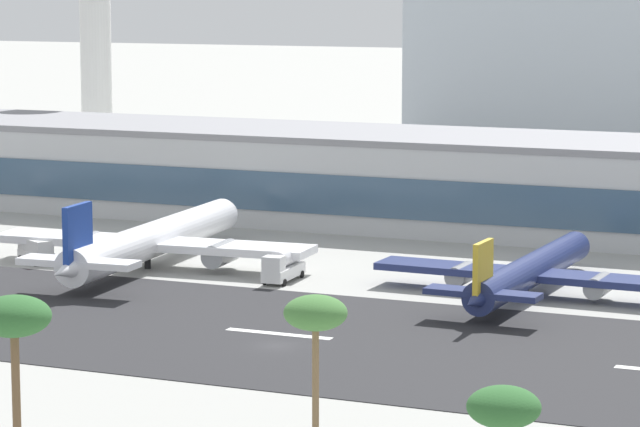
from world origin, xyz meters
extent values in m
plane|color=#9E9E99|center=(0.00, 0.00, 0.00)|extent=(1400.00, 1400.00, 0.00)
cube|color=#262628|center=(0.00, 4.93, 0.04)|extent=(800.00, 42.82, 0.08)
cube|color=white|center=(-1.98, 4.93, 0.09)|extent=(12.00, 1.20, 0.01)
cube|color=#B7BABC|center=(-8.39, 81.63, 6.49)|extent=(206.26, 27.36, 12.98)
cube|color=#38516B|center=(-8.39, 67.80, 5.84)|extent=(200.07, 0.30, 5.84)
cube|color=gray|center=(-8.39, 81.63, 13.48)|extent=(208.32, 27.64, 1.00)
cylinder|color=silver|center=(-91.29, 115.84, 19.23)|extent=(5.88, 5.88, 38.46)
cube|color=#A8B2BC|center=(-8.18, 201.78, 19.21)|extent=(94.06, 32.26, 38.42)
cylinder|color=white|center=(-33.67, 35.16, 3.55)|extent=(7.96, 46.02, 4.58)
sphere|color=white|center=(-35.36, 57.99, 3.55)|extent=(4.35, 4.35, 4.35)
cone|color=white|center=(-31.97, 12.32, 3.55)|extent=(4.72, 8.53, 4.12)
cube|color=white|center=(-33.60, 34.24, 3.09)|extent=(43.56, 10.05, 1.01)
cylinder|color=gray|center=(-23.91, 34.96, 2.29)|extent=(3.44, 6.61, 2.98)
cylinder|color=gray|center=(-43.29, 33.52, 2.29)|extent=(3.44, 6.61, 2.98)
cube|color=white|center=(-32.11, 14.14, 4.01)|extent=(14.92, 4.85, 0.81)
cube|color=navy|center=(-32.11, 14.14, 7.21)|extent=(1.19, 6.22, 7.33)
cylinder|color=black|center=(-33.50, 32.87, 0.63)|extent=(0.82, 0.82, 1.26)
cylinder|color=navy|center=(16.51, 35.91, 2.94)|extent=(4.91, 38.03, 3.79)
sphere|color=navy|center=(17.07, 54.87, 2.94)|extent=(3.60, 3.60, 3.60)
cone|color=navy|center=(15.95, 16.95, 2.94)|extent=(3.61, 6.93, 3.41)
cube|color=navy|center=(16.48, 35.15, 2.56)|extent=(37.53, 6.79, 0.83)
cylinder|color=gray|center=(24.89, 34.90, 1.90)|extent=(2.62, 5.38, 2.47)
cylinder|color=gray|center=(8.08, 35.40, 1.90)|extent=(2.62, 5.38, 2.47)
cube|color=navy|center=(15.99, 18.47, 3.32)|extent=(12.80, 3.50, 0.67)
cube|color=gold|center=(15.99, 18.47, 5.98)|extent=(0.76, 5.14, 6.07)
cylinder|color=black|center=(16.45, 34.01, 0.52)|extent=(0.68, 0.68, 1.04)
cube|color=white|center=(-48.89, 30.47, 1.05)|extent=(6.41, 5.02, 1.20)
cube|color=silver|center=(-48.26, 30.12, 2.45)|extent=(4.90, 4.12, 1.60)
cube|color=white|center=(-50.78, 31.52, 2.40)|extent=(2.54, 2.75, 1.50)
cylinder|color=black|center=(-50.14, 32.54, 0.45)|extent=(0.92, 0.68, 0.90)
cylinder|color=black|center=(-51.31, 30.45, 0.45)|extent=(0.92, 0.68, 0.90)
cylinder|color=black|center=(-46.47, 30.50, 0.45)|extent=(0.92, 0.68, 0.90)
cylinder|color=black|center=(-47.64, 28.40, 0.45)|extent=(0.92, 0.68, 0.90)
cube|color=white|center=(-13.82, 31.97, 1.15)|extent=(3.04, 8.62, 1.40)
cylinder|color=silver|center=(-13.88, 32.99, 2.90)|extent=(2.40, 5.88, 2.10)
cube|color=white|center=(-13.65, 28.74, 2.75)|extent=(2.50, 2.16, 1.80)
cylinder|color=black|center=(-14.97, 28.93, 0.45)|extent=(0.33, 0.91, 0.90)
cylinder|color=black|center=(-12.37, 29.07, 0.45)|extent=(0.33, 0.91, 0.90)
cylinder|color=black|center=(-15.28, 34.87, 0.45)|extent=(0.33, 0.91, 0.90)
cylinder|color=black|center=(-12.68, 35.01, 0.45)|extent=(0.33, 0.91, 0.90)
ellipsoid|color=#2D602D|center=(37.46, -45.86, 9.42)|extent=(4.84, 4.84, 2.66)
cylinder|color=brown|center=(0.98, -47.19, 6.27)|extent=(0.63, 0.63, 12.55)
ellipsoid|color=#2D602D|center=(0.98, -47.19, 12.55)|extent=(5.48, 5.48, 3.01)
cylinder|color=brown|center=(17.71, -30.80, 5.50)|extent=(0.55, 0.55, 10.99)
ellipsoid|color=#427538|center=(17.71, -30.80, 10.99)|extent=(5.03, 5.03, 2.77)
camera|label=1|loc=(65.11, -140.09, 36.41)|focal=87.67mm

